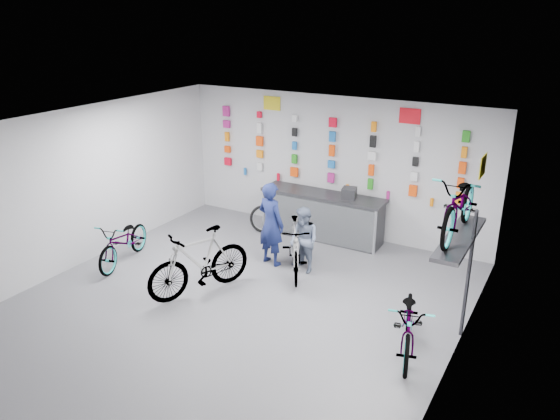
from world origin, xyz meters
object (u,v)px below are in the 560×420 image
Objects in this scene: counter at (322,216)px; bike_left at (124,241)px; clerk at (271,224)px; bike_center at (199,262)px; bike_right at (410,323)px; bike_service at (295,248)px; customer at (304,240)px.

counter is 4.12m from bike_left.
clerk is (2.48, 1.40, 0.37)m from bike_left.
bike_left is 0.87× the size of bike_center.
bike_right is at bearing 167.72° from clerk.
bike_right is 2.95m from bike_service.
bike_right is at bearing -58.44° from bike_service.
bike_service is 1.36× the size of customer.
counter is at bearing 33.02° from bike_left.
bike_left is 0.99× the size of bike_service.
bike_center reaches higher than bike_left.
clerk is (-0.30, -1.64, 0.33)m from counter.
bike_center is at bearing 87.06° from clerk.
bike_left is (-2.78, -3.04, -0.04)m from counter.
counter is 1.82m from bike_service.
customer is at bearing -165.51° from clerk.
customer is (0.70, 0.01, -0.19)m from clerk.
customer is at bearing 29.59° from bike_service.
counter is 1.39× the size of bike_center.
clerk is at bearing -100.43° from counter.
bike_service is (1.08, 1.47, -0.07)m from bike_center.
customer reaches higher than bike_service.
clerk is 0.73m from customer.
bike_center reaches higher than bike_right.
bike_center is 2.01m from customer.
clerk is at bearing 135.29° from bike_service.
bike_service is (3.09, 1.24, 0.07)m from bike_left.
clerk is (-0.60, 0.15, 0.31)m from bike_service.
bike_service is at bearing 77.79° from bike_center.
bike_center is at bearing -103.36° from counter.
bike_left is 3.49m from customer.
bike_left is at bearing 162.68° from bike_right.
bike_center is 1.18× the size of clerk.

